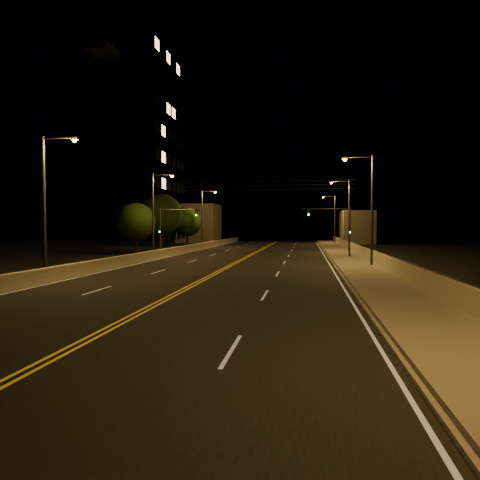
% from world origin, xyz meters
% --- Properties ---
extents(ground, '(160.00, 160.00, 0.00)m').
position_xyz_m(ground, '(0.00, 0.00, 0.00)').
color(ground, black).
rests_on(ground, ground).
extents(road, '(18.00, 120.00, 0.02)m').
position_xyz_m(road, '(0.00, 20.00, 0.01)').
color(road, black).
rests_on(road, ground).
extents(sidewalk, '(3.60, 120.00, 0.30)m').
position_xyz_m(sidewalk, '(10.80, 20.00, 0.15)').
color(sidewalk, gray).
rests_on(sidewalk, ground).
extents(curb, '(0.14, 120.00, 0.15)m').
position_xyz_m(curb, '(8.93, 20.00, 0.07)').
color(curb, gray).
rests_on(curb, ground).
extents(parapet_wall, '(0.30, 120.00, 1.00)m').
position_xyz_m(parapet_wall, '(12.45, 20.00, 0.80)').
color(parapet_wall, '#AFAA91').
rests_on(parapet_wall, sidewalk).
extents(jersey_barrier, '(0.45, 120.00, 0.94)m').
position_xyz_m(jersey_barrier, '(-9.02, 20.00, 0.47)').
color(jersey_barrier, '#AFAA91').
rests_on(jersey_barrier, ground).
extents(distant_building_right, '(6.00, 10.00, 6.45)m').
position_xyz_m(distant_building_right, '(16.50, 73.92, 3.23)').
color(distant_building_right, gray).
rests_on(distant_building_right, ground).
extents(distant_building_left, '(8.00, 8.00, 8.01)m').
position_xyz_m(distant_building_left, '(-16.00, 73.20, 4.00)').
color(distant_building_left, gray).
rests_on(distant_building_left, ground).
extents(parapet_rail, '(0.06, 120.00, 0.06)m').
position_xyz_m(parapet_rail, '(12.45, 20.00, 1.33)').
color(parapet_rail, black).
rests_on(parapet_rail, parapet_wall).
extents(lane_markings, '(17.32, 116.00, 0.00)m').
position_xyz_m(lane_markings, '(0.00, 19.93, 0.02)').
color(lane_markings, silver).
rests_on(lane_markings, road).
extents(streetlight_1, '(2.55, 0.28, 9.23)m').
position_xyz_m(streetlight_1, '(11.52, 24.62, 5.32)').
color(streetlight_1, '#2D2D33').
rests_on(streetlight_1, ground).
extents(streetlight_2, '(2.55, 0.28, 9.23)m').
position_xyz_m(streetlight_2, '(11.52, 42.49, 5.32)').
color(streetlight_2, '#2D2D33').
rests_on(streetlight_2, ground).
extents(streetlight_3, '(2.55, 0.28, 9.23)m').
position_xyz_m(streetlight_3, '(11.52, 67.97, 5.32)').
color(streetlight_3, '#2D2D33').
rests_on(streetlight_3, ground).
extents(streetlight_4, '(2.55, 0.28, 9.23)m').
position_xyz_m(streetlight_4, '(-9.92, 14.18, 5.32)').
color(streetlight_4, '#2D2D33').
rests_on(streetlight_4, ground).
extents(streetlight_5, '(2.55, 0.28, 9.23)m').
position_xyz_m(streetlight_5, '(-9.92, 32.81, 5.32)').
color(streetlight_5, '#2D2D33').
rests_on(streetlight_5, ground).
extents(streetlight_6, '(2.55, 0.28, 9.23)m').
position_xyz_m(streetlight_6, '(-9.92, 53.89, 5.32)').
color(streetlight_6, '#2D2D33').
rests_on(streetlight_6, ground).
extents(traffic_signal_right, '(5.11, 0.31, 5.49)m').
position_xyz_m(traffic_signal_right, '(9.93, 33.89, 3.53)').
color(traffic_signal_right, '#2D2D33').
rests_on(traffic_signal_right, ground).
extents(traffic_signal_left, '(5.11, 0.31, 5.49)m').
position_xyz_m(traffic_signal_left, '(-8.73, 33.89, 3.53)').
color(traffic_signal_left, '#2D2D33').
rests_on(traffic_signal_left, ground).
extents(overhead_wires, '(22.00, 0.03, 0.83)m').
position_xyz_m(overhead_wires, '(0.00, 29.50, 7.40)').
color(overhead_wires, black).
extents(building_tower, '(24.00, 15.00, 32.99)m').
position_xyz_m(building_tower, '(-26.95, 52.75, 15.92)').
color(building_tower, gray).
rests_on(building_tower, ground).
extents(tree_0, '(4.63, 4.63, 6.27)m').
position_xyz_m(tree_0, '(-13.81, 36.47, 3.95)').
color(tree_0, black).
rests_on(tree_0, ground).
extents(tree_1, '(6.04, 6.04, 8.19)m').
position_xyz_m(tree_1, '(-14.57, 47.16, 5.16)').
color(tree_1, black).
rests_on(tree_1, ground).
extents(tree_2, '(4.82, 4.82, 6.53)m').
position_xyz_m(tree_2, '(-13.27, 55.76, 4.11)').
color(tree_2, black).
rests_on(tree_2, ground).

